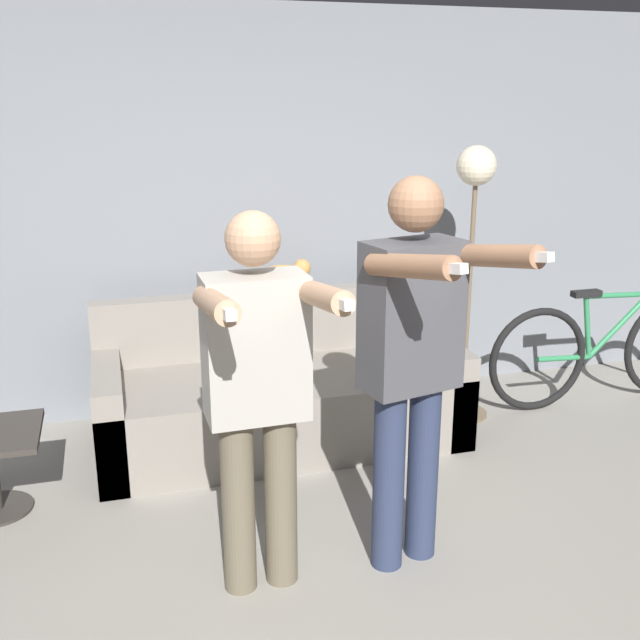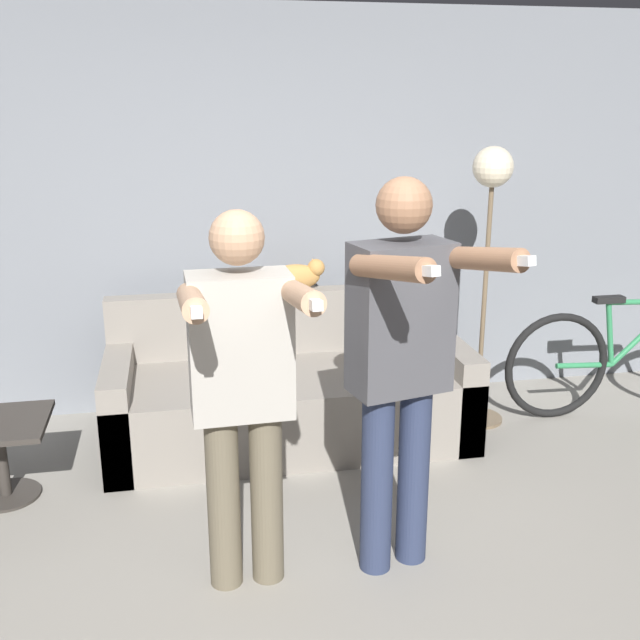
% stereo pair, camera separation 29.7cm
% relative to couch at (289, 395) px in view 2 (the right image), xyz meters
% --- Properties ---
extents(wall_back, '(10.00, 0.05, 2.60)m').
position_rel_couch_xyz_m(wall_back, '(-0.09, 0.65, 1.02)').
color(wall_back, gray).
rests_on(wall_back, ground_plane).
extents(couch, '(2.17, 0.91, 0.86)m').
position_rel_couch_xyz_m(couch, '(0.00, 0.00, 0.00)').
color(couch, gray).
rests_on(couch, ground_plane).
extents(person_left, '(0.49, 0.68, 1.63)m').
position_rel_couch_xyz_m(person_left, '(-0.40, -1.40, 0.66)').
color(person_left, '#6B604C').
rests_on(person_left, ground_plane).
extents(person_right, '(0.58, 0.74, 1.74)m').
position_rel_couch_xyz_m(person_right, '(0.27, -1.40, 0.73)').
color(person_right, '#2D3856').
rests_on(person_right, ground_plane).
extents(cat, '(0.45, 0.12, 0.19)m').
position_rel_couch_xyz_m(cat, '(0.11, 0.34, 0.67)').
color(cat, tan).
rests_on(cat, couch).
extents(floor_lamp, '(0.33, 0.33, 1.76)m').
position_rel_couch_xyz_m(floor_lamp, '(1.25, 0.02, 1.10)').
color(floor_lamp, '#756047').
rests_on(floor_lamp, ground_plane).
extents(bicycle, '(1.76, 0.07, 0.81)m').
position_rel_couch_xyz_m(bicycle, '(2.28, -0.03, 0.09)').
color(bicycle, black).
rests_on(bicycle, ground_plane).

